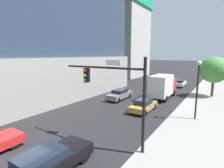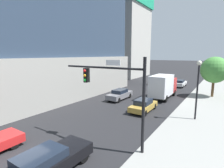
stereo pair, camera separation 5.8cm
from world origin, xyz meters
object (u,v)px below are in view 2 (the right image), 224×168
object	(u,v)px
car_gold	(143,105)
car_blue	(156,81)
street_lamp	(198,81)
car_black	(50,161)
construction_building	(121,33)
car_gray	(120,94)
car_white	(180,83)
traffic_light_pole	(114,86)
box_truck	(163,86)
street_tree	(214,70)

from	to	relation	value
car_gold	car_blue	xyz separation A→B (m)	(-4.96, 18.66, 0.04)
street_lamp	car_black	size ratio (longest dim) A/B	1.21
car_gold	car_black	world-z (taller)	car_black
construction_building	car_blue	bearing A→B (deg)	-34.25
car_gold	car_black	xyz separation A→B (m)	(0.00, -12.67, 0.06)
street_lamp	car_gray	distance (m)	11.25
car_white	traffic_light_pole	bearing A→B (deg)	-87.17
car_white	car_blue	bearing A→B (deg)	177.94
car_blue	car_white	world-z (taller)	car_blue
construction_building	car_gray	distance (m)	31.84
car_gold	car_blue	distance (m)	19.31
car_white	box_truck	size ratio (longest dim) A/B	0.67
car_white	box_truck	distance (m)	11.41
car_white	construction_building	bearing A→B (deg)	152.57
construction_building	traffic_light_pole	bearing A→B (deg)	-60.34
traffic_light_pole	car_gray	size ratio (longest dim) A/B	1.37
car_gold	car_white	size ratio (longest dim) A/B	0.98
traffic_light_pole	street_tree	bearing A→B (deg)	76.49
street_tree	car_black	world-z (taller)	street_tree
construction_building	street_tree	distance (m)	32.15
street_tree	car_white	xyz separation A→B (m)	(-6.10, 6.88, -3.42)
construction_building	car_blue	xyz separation A→B (m)	(14.79, -10.07, -11.87)
street_lamp	car_white	xyz separation A→B (m)	(-5.38, 18.47, -3.16)
traffic_light_pole	car_black	size ratio (longest dim) A/B	1.39
street_lamp	car_white	bearing A→B (deg)	106.23
construction_building	street_tree	world-z (taller)	construction_building
street_lamp	construction_building	bearing A→B (deg)	131.19
car_white	street_tree	bearing A→B (deg)	-48.46
car_blue	box_truck	bearing A→B (deg)	-66.72
street_lamp	car_gold	size ratio (longest dim) A/B	1.32
street_tree	car_white	distance (m)	9.81
traffic_light_pole	car_white	xyz separation A→B (m)	(-1.32, 26.75, -3.56)
street_tree	box_truck	xyz separation A→B (m)	(-6.10, -4.47, -2.23)
street_lamp	car_gray	size ratio (longest dim) A/B	1.20
traffic_light_pole	box_truck	world-z (taller)	traffic_light_pole
street_lamp	car_black	xyz separation A→B (m)	(-5.38, -12.68, -3.11)
car_gold	car_white	world-z (taller)	car_gold
street_lamp	car_black	bearing A→B (deg)	-112.98
car_gray	box_truck	size ratio (longest dim) A/B	0.73
traffic_light_pole	box_truck	size ratio (longest dim) A/B	1.00
construction_building	car_black	xyz separation A→B (m)	(19.75, -41.40, -11.85)
car_blue	construction_building	bearing A→B (deg)	145.75
construction_building	car_blue	world-z (taller)	construction_building
street_tree	car_black	distance (m)	25.25
car_gold	construction_building	bearing A→B (deg)	124.51
car_blue	street_tree	bearing A→B (deg)	-32.56
construction_building	car_gold	xyz separation A→B (m)	(19.75, -28.73, -11.91)
construction_building	box_truck	size ratio (longest dim) A/B	4.78
construction_building	street_tree	bearing A→B (deg)	-33.53
car_gray	car_black	bearing A→B (deg)	-72.61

